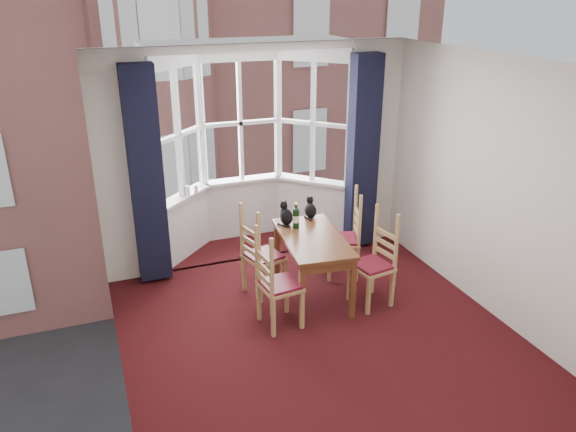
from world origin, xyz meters
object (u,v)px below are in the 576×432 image
dining_table (312,245)px  chair_right_far (349,240)px  chair_left_near (272,288)px  chair_left_far (257,259)px  cat_right (310,209)px  candle_tall (188,191)px  cat_left (286,215)px  candle_short (196,189)px  chair_right_near (378,265)px  wine_bottle (296,217)px

dining_table → chair_right_far: bearing=27.1°
chair_left_near → chair_left_far: 0.70m
chair_left_far → cat_right: bearing=21.3°
chair_left_far → candle_tall: (-0.52, 1.34, 0.46)m
chair_left_far → chair_right_far: size_ratio=1.00×
cat_left → cat_right: 0.37m
dining_table → cat_left: size_ratio=4.59×
chair_right_far → candle_tall: 2.21m
dining_table → chair_right_far: chair_right_far is taller
chair_left_near → candle_short: candle_short is taller
chair_right_far → chair_right_near: bearing=-89.3°
cat_right → candle_tall: 1.67m
candle_short → cat_left: bearing=-53.8°
chair_right_near → candle_tall: (-1.77, 1.97, 0.46)m
dining_table → cat_right: (0.20, 0.55, 0.21)m
cat_left → wine_bottle: bearing=-67.1°
cat_right → candle_tall: cat_right is taller
chair_left_far → cat_left: (0.44, 0.22, 0.40)m
chair_left_far → chair_right_near: bearing=-26.6°
chair_right_near → cat_left: cat_left is taller
chair_right_far → chair_left_far: bearing=-175.9°
chair_right_far → candle_short: size_ratio=8.16×
chair_left_near → cat_right: bearing=49.7°
chair_left_near → chair_right_near: bearing=3.1°
chair_left_far → candle_tall: 1.51m
dining_table → candle_short: 1.92m
cat_left → cat_right: (0.36, 0.09, -0.01)m
dining_table → cat_right: cat_right is taller
chair_right_far → candle_tall: candle_tall is taller
chair_right_near → wine_bottle: size_ratio=2.94×
cat_right → candle_short: size_ratio=2.38×
dining_table → chair_right_far: 0.75m
cat_right → wine_bottle: size_ratio=0.86×
chair_left_near → wine_bottle: wine_bottle is taller
chair_right_near → candle_tall: bearing=131.9°
chair_right_near → cat_right: cat_right is taller
candle_short → candle_tall: bearing=-165.4°
chair_left_far → chair_right_far: same height
chair_right_far → cat_right: (-0.44, 0.22, 0.39)m
chair_right_far → cat_left: cat_left is taller
dining_table → chair_left_near: chair_left_near is taller
chair_left_near → candle_tall: (-0.46, 2.04, 0.46)m
wine_bottle → candle_tall: wine_bottle is taller
candle_tall → candle_short: size_ratio=1.11×
cat_left → cat_right: bearing=14.7°
wine_bottle → candle_short: (-0.91, 1.31, 0.02)m
chair_left_near → cat_left: (0.50, 0.91, 0.40)m
cat_right → candle_tall: size_ratio=2.15×
chair_right_near → cat_left: 1.23m
chair_left_near → chair_right_far: (1.30, 0.79, 0.00)m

